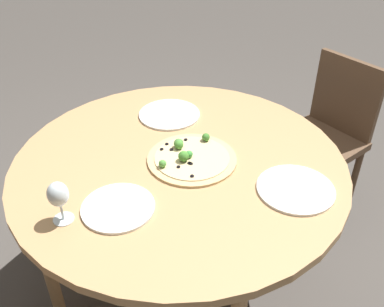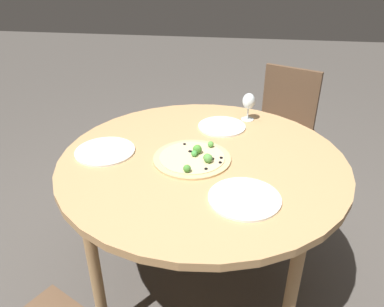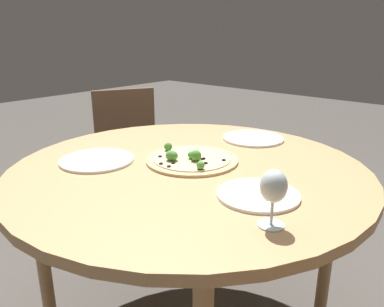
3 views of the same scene
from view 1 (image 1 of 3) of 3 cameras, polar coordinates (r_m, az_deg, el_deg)
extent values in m
plane|color=#4C4742|center=(2.17, -1.38, -17.05)|extent=(12.00, 12.00, 0.00)
cylinder|color=tan|center=(1.65, -1.73, -1.36)|extent=(1.28, 1.28, 0.03)
cylinder|color=tan|center=(2.09, 13.24, -6.37)|extent=(0.05, 0.05, 0.71)
cylinder|color=tan|center=(1.86, -18.64, -14.21)|extent=(0.05, 0.05, 0.71)
cylinder|color=tan|center=(2.31, -6.07, -1.01)|extent=(0.05, 0.05, 0.71)
cube|color=brown|center=(2.37, 16.28, 1.33)|extent=(0.54, 0.54, 0.04)
cube|color=brown|center=(2.40, 19.87, 7.25)|extent=(0.20, 0.35, 0.40)
cylinder|color=brown|center=(2.47, 9.92, -2.78)|extent=(0.04, 0.04, 0.43)
cylinder|color=brown|center=(2.32, 16.03, -6.78)|extent=(0.04, 0.04, 0.43)
cylinder|color=brown|center=(2.69, 14.89, 0.03)|extent=(0.04, 0.04, 0.43)
cylinder|color=brown|center=(2.55, 20.73, -3.42)|extent=(0.04, 0.04, 0.43)
cylinder|color=tan|center=(1.64, 0.00, -0.71)|extent=(0.34, 0.34, 0.01)
cylinder|color=beige|center=(1.64, 0.00, -0.52)|extent=(0.29, 0.29, 0.00)
sphere|color=#549840|center=(1.58, -3.95, -1.35)|extent=(0.03, 0.03, 0.03)
sphere|color=#458731|center=(1.60, -1.13, -0.36)|extent=(0.04, 0.04, 0.04)
sphere|color=#438231|center=(1.72, 1.87, 2.20)|extent=(0.03, 0.03, 0.03)
sphere|color=#4D9236|center=(1.67, -1.77, 1.18)|extent=(0.04, 0.04, 0.04)
sphere|color=#528F41|center=(1.68, -1.79, 1.37)|extent=(0.04, 0.04, 0.04)
sphere|color=#459843|center=(1.62, -0.38, -0.08)|extent=(0.03, 0.03, 0.03)
cylinder|color=black|center=(1.60, -0.37, -1.27)|extent=(0.01, 0.01, 0.00)
cylinder|color=black|center=(1.60, -0.13, -1.36)|extent=(0.01, 0.01, 0.00)
cylinder|color=black|center=(1.58, -1.82, -1.79)|extent=(0.01, 0.01, 0.00)
cylinder|color=black|center=(1.73, -0.85, 1.86)|extent=(0.01, 0.01, 0.00)
cylinder|color=black|center=(1.67, -2.77, 0.52)|extent=(0.01, 0.01, 0.00)
cylinder|color=black|center=(1.68, -4.06, 0.58)|extent=(0.01, 0.01, 0.00)
cylinder|color=black|center=(1.59, -3.98, -1.65)|extent=(0.01, 0.01, 0.00)
cylinder|color=black|center=(1.54, 0.01, -3.02)|extent=(0.01, 0.01, 0.00)
cylinder|color=black|center=(1.71, -3.37, 1.28)|extent=(0.01, 0.01, 0.00)
cylinder|color=silver|center=(1.45, -16.73, -8.37)|extent=(0.07, 0.07, 0.00)
cylinder|color=silver|center=(1.43, -16.95, -7.42)|extent=(0.01, 0.01, 0.06)
ellipsoid|color=silver|center=(1.38, -17.45, -5.19)|extent=(0.07, 0.07, 0.08)
cylinder|color=white|center=(1.93, -3.03, 5.23)|extent=(0.27, 0.27, 0.01)
cylinder|color=white|center=(1.45, -9.82, -7.10)|extent=(0.24, 0.24, 0.01)
cylinder|color=white|center=(1.54, 13.64, -4.62)|extent=(0.27, 0.27, 0.01)
camera|label=2|loc=(2.73, 10.27, 31.91)|focal=35.00mm
camera|label=3|loc=(1.67, -49.78, 4.82)|focal=35.00mm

